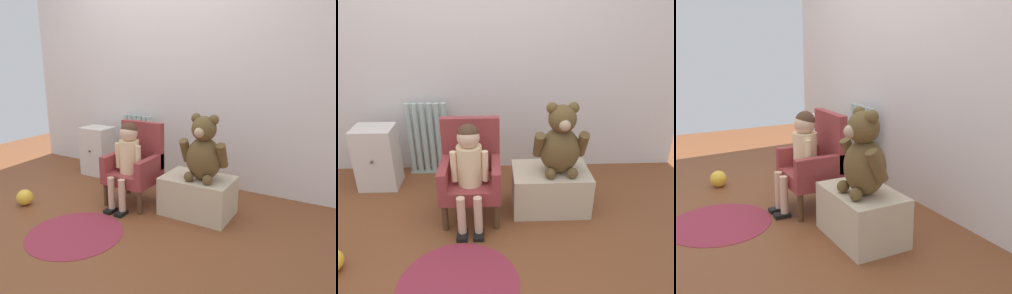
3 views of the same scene
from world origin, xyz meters
TOP-DOWN VIEW (x-y plane):
  - ground_plane at (0.00, 0.00)m, footprint 6.00×6.00m
  - back_wall at (0.00, 1.30)m, footprint 3.80×0.05m
  - radiator at (-0.37, 1.18)m, footprint 0.37×0.05m
  - small_dresser at (-0.76, 0.97)m, footprint 0.32×0.28m
  - child_armchair at (0.04, 0.56)m, footprint 0.42×0.38m
  - child_figure at (0.04, 0.44)m, footprint 0.25×0.35m
  - low_bench at (0.62, 0.60)m, footprint 0.56×0.38m
  - large_teddy_bear at (0.67, 0.58)m, footprint 0.38×0.27m
  - floor_rug at (-0.01, -0.15)m, footprint 0.70×0.70m
  - toy_ball at (-0.76, -0.00)m, footprint 0.14×0.14m

SIDE VIEW (x-z plane):
  - ground_plane at x=0.00m, z-range 0.00..0.00m
  - floor_rug at x=-0.01m, z-range 0.00..0.01m
  - toy_ball at x=-0.76m, z-range 0.00..0.14m
  - low_bench at x=0.62m, z-range 0.00..0.32m
  - small_dresser at x=-0.76m, z-range 0.00..0.53m
  - radiator at x=-0.37m, z-range 0.00..0.66m
  - child_armchair at x=0.04m, z-range -0.01..0.70m
  - child_figure at x=0.04m, z-range 0.11..0.85m
  - large_teddy_bear at x=0.67m, z-range 0.28..0.81m
  - back_wall at x=0.00m, z-range 0.00..2.40m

